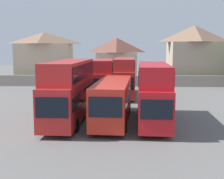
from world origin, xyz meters
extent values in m
plane|color=#605E5B|center=(0.00, 18.00, 0.00)|extent=(140.00, 140.00, 0.00)
cube|color=gray|center=(0.00, 23.90, 0.90)|extent=(56.00, 0.50, 1.80)
cube|color=red|center=(-3.53, 0.33, 1.92)|extent=(2.93, 11.70, 3.12)
cube|color=black|center=(-3.73, -5.49, 2.29)|extent=(2.23, 0.16, 1.41)
cube|color=black|center=(-3.53, 0.33, 2.29)|extent=(2.94, 10.77, 0.98)
cube|color=red|center=(-3.52, 0.62, 4.32)|extent=(2.86, 11.12, 1.68)
cube|color=black|center=(-3.52, 0.62, 4.32)|extent=(2.93, 10.54, 1.17)
cylinder|color=black|center=(-2.49, -3.31, 0.55)|extent=(0.34, 1.11, 1.10)
cylinder|color=black|center=(-4.82, -3.23, 0.55)|extent=(0.34, 1.11, 1.10)
cylinder|color=black|center=(-2.24, 3.89, 0.55)|extent=(0.34, 1.11, 1.10)
cylinder|color=black|center=(-4.57, 3.97, 0.55)|extent=(0.34, 1.11, 1.10)
cube|color=red|center=(0.19, 0.11, 1.92)|extent=(3.31, 10.84, 3.13)
cube|color=black|center=(-0.17, -5.24, 2.30)|extent=(2.28, 0.23, 1.41)
cube|color=black|center=(0.19, 0.11, 2.30)|extent=(3.29, 9.99, 0.99)
cylinder|color=black|center=(1.15, -3.27, 0.55)|extent=(0.37, 1.12, 1.10)
cylinder|color=black|center=(-1.22, -3.11, 0.55)|extent=(0.37, 1.12, 1.10)
cylinder|color=black|center=(1.60, 3.34, 0.55)|extent=(0.37, 1.12, 1.10)
cylinder|color=black|center=(-0.77, 3.50, 0.55)|extent=(0.37, 1.12, 1.10)
cube|color=red|center=(3.53, -0.30, 1.84)|extent=(3.01, 10.36, 2.96)
cube|color=black|center=(3.24, -5.43, 2.19)|extent=(2.14, 0.20, 1.33)
cube|color=black|center=(3.53, -0.30, 2.19)|extent=(3.00, 9.54, 0.93)
cube|color=red|center=(3.54, -0.04, 4.13)|extent=(2.93, 9.84, 1.62)
cube|color=black|center=(3.54, -0.04, 4.13)|extent=(2.99, 9.34, 1.13)
cylinder|color=black|center=(4.47, -3.53, 0.55)|extent=(0.36, 1.12, 1.10)
cylinder|color=black|center=(2.23, -3.41, 0.55)|extent=(0.36, 1.12, 1.10)
cylinder|color=black|center=(4.83, 2.80, 0.55)|extent=(0.36, 1.12, 1.10)
cylinder|color=black|center=(2.59, 2.93, 0.55)|extent=(0.36, 1.12, 1.10)
cube|color=#AE2122|center=(-1.50, 13.75, 1.82)|extent=(2.71, 10.18, 2.93)
cube|color=black|center=(-1.40, 8.67, 2.17)|extent=(2.20, 0.13, 1.32)
cube|color=black|center=(-1.50, 13.75, 2.17)|extent=(2.73, 9.37, 0.92)
cube|color=#AE2122|center=(-1.51, 14.00, 4.03)|extent=(2.65, 9.67, 1.49)
cube|color=black|center=(-1.51, 14.00, 4.03)|extent=(2.73, 9.17, 1.04)
cylinder|color=black|center=(-0.29, 10.63, 0.55)|extent=(0.32, 1.11, 1.10)
cylinder|color=black|center=(-2.59, 10.59, 0.55)|extent=(0.32, 1.11, 1.10)
cylinder|color=black|center=(-0.42, 16.91, 0.55)|extent=(0.32, 1.11, 1.10)
cylinder|color=black|center=(-2.72, 16.86, 0.55)|extent=(0.32, 1.11, 1.10)
cube|color=red|center=(1.28, 14.05, 1.93)|extent=(2.78, 11.22, 3.14)
cube|color=black|center=(1.15, 8.45, 2.30)|extent=(2.21, 0.13, 1.41)
cube|color=black|center=(1.28, 14.05, 2.30)|extent=(2.80, 10.33, 0.99)
cube|color=red|center=(1.29, 14.33, 4.22)|extent=(2.72, 10.66, 1.44)
cube|color=black|center=(1.29, 14.33, 4.22)|extent=(2.80, 10.10, 1.01)
cylinder|color=black|center=(2.35, 10.56, 0.55)|extent=(0.33, 1.11, 1.10)
cylinder|color=black|center=(0.04, 10.62, 0.55)|extent=(0.33, 1.11, 1.10)
cylinder|color=black|center=(2.52, 17.48, 0.55)|extent=(0.33, 1.11, 1.10)
cylinder|color=black|center=(0.21, 17.54, 0.55)|extent=(0.33, 1.11, 1.10)
cube|color=#C6B293|center=(-13.34, 29.96, 3.53)|extent=(9.50, 6.52, 7.06)
pyramid|color=brown|center=(-13.34, 29.96, 8.11)|extent=(9.98, 6.85, 2.09)
cube|color=#C6B293|center=(-0.07, 30.43, 2.75)|extent=(7.23, 6.06, 5.50)
pyramid|color=brown|center=(-0.07, 30.43, 6.82)|extent=(7.59, 6.37, 2.65)
cube|color=tan|center=(13.92, 30.03, 3.68)|extent=(8.83, 7.64, 7.35)
pyramid|color=brown|center=(13.92, 30.03, 8.84)|extent=(9.27, 8.02, 2.97)
camera|label=1|loc=(0.94, -24.82, 6.21)|focal=47.83mm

